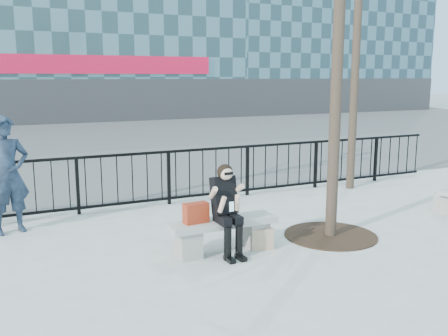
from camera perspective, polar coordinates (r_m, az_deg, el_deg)
name	(u,v)px	position (r m, az deg, el deg)	size (l,w,h in m)	color
ground	(223,251)	(7.55, -0.16, -9.49)	(120.00, 120.00, 0.00)	#999994
street_surface	(70,139)	(21.79, -17.17, 3.23)	(60.00, 23.00, 0.01)	#474747
railing	(159,178)	(10.10, -7.40, -1.17)	(14.00, 0.06, 1.10)	black
tree_grate	(330,235)	(8.41, 12.06, -7.53)	(1.50, 1.50, 0.02)	black
bench_main	(223,232)	(7.45, -0.16, -7.31)	(1.65, 0.46, 0.49)	slate
seated_woman	(227,210)	(7.21, 0.38, -4.87)	(0.50, 0.64, 1.34)	black
handbag	(196,213)	(7.21, -3.23, -5.14)	(0.36, 0.17, 0.29)	maroon
shopping_bag	(262,239)	(7.59, 4.35, -8.10)	(0.34, 0.13, 0.32)	tan
standing_man	(7,175)	(8.90, -23.51, -0.75)	(0.71, 0.47, 1.95)	black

